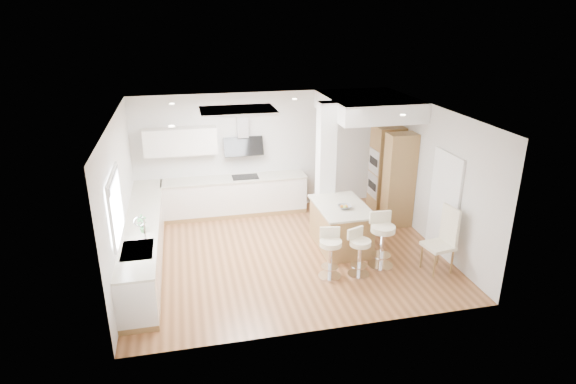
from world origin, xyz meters
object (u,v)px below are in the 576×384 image
object	(u,v)px
peninsula	(341,226)
dining_chair	(444,237)
bar_stool_b	(359,250)
bar_stool_a	(330,251)
bar_stool_c	(382,237)

from	to	relation	value
peninsula	dining_chair	xyz separation A→B (m)	(1.53, -1.29, 0.21)
peninsula	dining_chair	size ratio (longest dim) A/B	1.21
bar_stool_b	dining_chair	distance (m)	1.58
peninsula	bar_stool_a	distance (m)	1.23
peninsula	bar_stool_a	size ratio (longest dim) A/B	1.62
bar_stool_b	bar_stool_c	world-z (taller)	bar_stool_c
bar_stool_a	bar_stool_b	size ratio (longest dim) A/B	1.04
peninsula	bar_stool_c	world-z (taller)	bar_stool_c
peninsula	bar_stool_c	distance (m)	1.05
bar_stool_b	bar_stool_c	bearing A→B (deg)	1.04
peninsula	dining_chair	world-z (taller)	dining_chair
peninsula	bar_stool_b	world-z (taller)	peninsula
bar_stool_b	dining_chair	size ratio (longest dim) A/B	0.72
bar_stool_a	bar_stool_c	xyz separation A→B (m)	(1.05, 0.16, 0.07)
bar_stool_c	dining_chair	size ratio (longest dim) A/B	0.85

